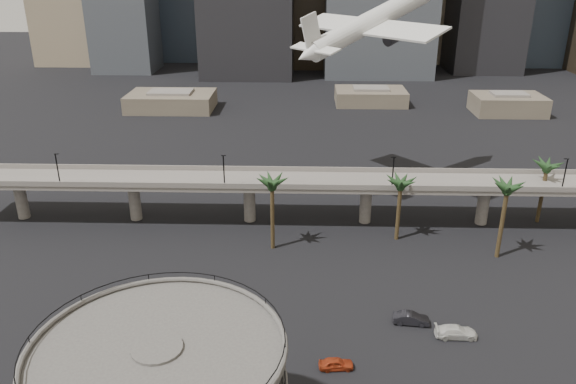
{
  "coord_description": "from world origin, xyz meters",
  "views": [
    {
      "loc": [
        -0.78,
        -42.26,
        46.52
      ],
      "look_at": [
        -2.87,
        28.0,
        17.23
      ],
      "focal_mm": 35.0,
      "sensor_mm": 36.0,
      "label": 1
    }
  ],
  "objects_px": {
    "overpass": "(308,185)",
    "car_b": "(411,319)",
    "car_c": "(456,332)",
    "airborne_jet": "(371,22)",
    "car_a": "(336,364)"
  },
  "relations": [
    {
      "from": "car_b",
      "to": "car_a",
      "type": "bearing_deg",
      "value": 137.66
    },
    {
      "from": "overpass",
      "to": "car_a",
      "type": "bearing_deg",
      "value": -85.27
    },
    {
      "from": "overpass",
      "to": "car_b",
      "type": "relative_size",
      "value": 25.99
    },
    {
      "from": "car_c",
      "to": "car_a",
      "type": "bearing_deg",
      "value": 112.5
    },
    {
      "from": "overpass",
      "to": "car_c",
      "type": "height_order",
      "value": "overpass"
    },
    {
      "from": "airborne_jet",
      "to": "car_b",
      "type": "relative_size",
      "value": 6.23
    },
    {
      "from": "overpass",
      "to": "car_b",
      "type": "xyz_separation_m",
      "value": [
        14.22,
        -32.38,
        -6.52
      ]
    },
    {
      "from": "car_a",
      "to": "car_c",
      "type": "relative_size",
      "value": 0.76
    },
    {
      "from": "car_b",
      "to": "car_c",
      "type": "distance_m",
      "value": 6.11
    },
    {
      "from": "car_b",
      "to": "car_c",
      "type": "height_order",
      "value": "car_b"
    },
    {
      "from": "overpass",
      "to": "car_a",
      "type": "xyz_separation_m",
      "value": [
        3.46,
        -41.87,
        -6.61
      ]
    },
    {
      "from": "overpass",
      "to": "car_b",
      "type": "height_order",
      "value": "overpass"
    },
    {
      "from": "car_c",
      "to": "car_b",
      "type": "bearing_deg",
      "value": 63.01
    },
    {
      "from": "overpass",
      "to": "airborne_jet",
      "type": "distance_m",
      "value": 33.82
    },
    {
      "from": "overpass",
      "to": "car_c",
      "type": "relative_size",
      "value": 23.24
    }
  ]
}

